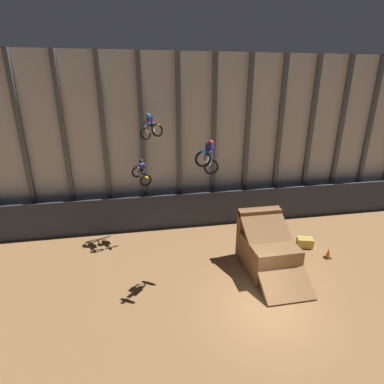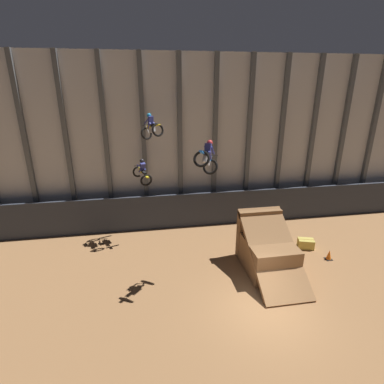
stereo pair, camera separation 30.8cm
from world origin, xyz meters
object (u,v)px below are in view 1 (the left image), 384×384
dirt_ramp (266,249)px  rider_bike_right_air (208,158)px  traffic_cone_near_ramp (328,253)px  rider_bike_center_air (151,128)px  hay_bale_trackside (305,242)px  rider_bike_left_air (141,173)px

dirt_ramp → rider_bike_right_air: 6.18m
traffic_cone_near_ramp → rider_bike_center_air: bearing=154.6°
dirt_ramp → traffic_cone_near_ramp: 3.88m
rider_bike_center_air → rider_bike_right_air: size_ratio=0.99×
dirt_ramp → rider_bike_center_air: rider_bike_center_air is taller
rider_bike_center_air → traffic_cone_near_ramp: rider_bike_center_air is taller
hay_bale_trackside → rider_bike_left_air: bearing=162.0°
rider_bike_left_air → rider_bike_right_air: (2.87, -4.84, 1.89)m
rider_bike_center_air → rider_bike_right_air: 5.37m
rider_bike_center_air → rider_bike_right_air: bearing=-92.2°
rider_bike_left_air → hay_bale_trackside: (9.42, -3.06, -4.02)m
traffic_cone_near_ramp → hay_bale_trackside: bearing=114.5°
rider_bike_right_air → traffic_cone_near_ramp: 9.30m
rider_bike_right_air → traffic_cone_near_ramp: size_ratio=3.13×
rider_bike_right_air → rider_bike_left_air: bearing=151.6°
rider_bike_right_air → rider_bike_center_air: bearing=145.4°
dirt_ramp → hay_bale_trackside: bearing=24.0°
dirt_ramp → rider_bike_center_air: size_ratio=2.54×
rider_bike_left_air → traffic_cone_near_ramp: 11.70m
rider_bike_left_air → rider_bike_right_air: bearing=-78.2°
rider_bike_left_air → traffic_cone_near_ramp: bearing=-42.8°
rider_bike_left_air → rider_bike_center_air: size_ratio=1.03×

